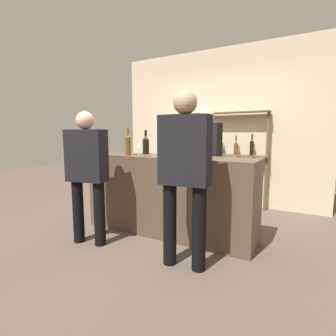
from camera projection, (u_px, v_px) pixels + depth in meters
The scene contains 12 objects.
ground_plane at pixel (168, 233), 3.43m from camera, with size 16.00×16.00×0.00m, color brown.
bar_counter at pixel (168, 195), 3.37m from camera, with size 2.23×0.54×1.01m, color brown.
back_wall at pixel (217, 128), 4.86m from camera, with size 3.83×0.12×2.80m, color beige.
back_shelf at pixel (214, 144), 4.75m from camera, with size 1.90×0.18×1.66m.
counter_bottle_0 at pixel (146, 145), 3.62m from camera, with size 0.09×0.09×0.33m.
counter_bottle_1 at pixel (195, 146), 3.25m from camera, with size 0.08×0.08×0.34m.
counter_bottle_2 at pixel (171, 145), 3.41m from camera, with size 0.08×0.08×0.33m.
counter_bottle_3 at pixel (128, 144), 3.44m from camera, with size 0.07×0.07×0.37m.
wine_glass at pixel (139, 145), 3.64m from camera, with size 0.07×0.07×0.16m.
customer_left at pixel (87, 169), 3.00m from camera, with size 0.49×0.29×1.54m.
customer_right at pixel (185, 167), 2.43m from camera, with size 0.48×0.25×1.68m.
server_behind_counter at pixel (207, 154), 3.85m from camera, with size 0.43×0.23×1.66m.
Camera 1 is at (1.62, -2.87, 1.29)m, focal length 28.00 mm.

